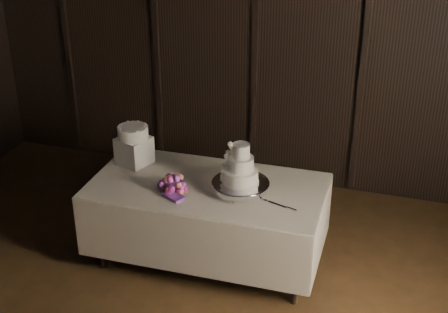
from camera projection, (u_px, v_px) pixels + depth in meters
room at (90, 217)px, 3.41m from camera, size 6.08×7.08×3.08m
display_table at (208, 219)px, 5.43m from camera, size 2.01×1.08×0.76m
cake_stand at (240, 187)px, 5.15m from camera, size 0.56×0.56×0.09m
wedding_cake at (237, 168)px, 5.06m from camera, size 0.32×0.29×0.35m
bouquet at (173, 184)px, 5.16m from camera, size 0.44×0.49×0.19m
box_pedestal at (134, 151)px, 5.59m from camera, size 0.33×0.33×0.25m
small_cake at (133, 132)px, 5.51m from camera, size 0.36×0.36×0.11m
cake_knife at (272, 203)px, 5.00m from camera, size 0.36×0.14×0.01m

